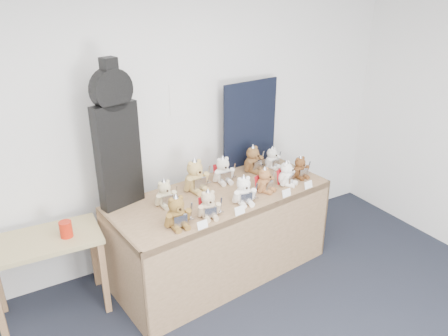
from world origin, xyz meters
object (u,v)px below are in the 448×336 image
display_table (226,214)px  red_cup (66,229)px  teddy_back_left (165,194)px  teddy_back_centre_left (196,177)px  teddy_front_left (208,205)px  teddy_front_end (300,168)px  teddy_front_centre (244,191)px  side_table (45,252)px  teddy_back_centre_right (223,171)px  teddy_front_far_left (177,213)px  teddy_front_right (265,181)px  guitar_case (116,137)px  teddy_front_far_right (286,174)px  teddy_back_end (272,159)px  teddy_back_right (253,160)px

display_table → red_cup: (-1.33, 0.23, 0.14)m
teddy_back_left → teddy_back_centre_left: size_ratio=0.77×
teddy_front_left → teddy_front_end: teddy_front_left is taller
teddy_front_left → teddy_front_centre: bearing=18.7°
display_table → side_table: display_table is taller
teddy_front_left → teddy_back_centre_right: (0.43, 0.51, 0.01)m
display_table → teddy_front_far_left: bearing=-164.3°
teddy_front_far_left → teddy_back_centre_left: (0.41, 0.49, 0.02)m
teddy_front_centre → teddy_front_right: (0.29, 0.10, -0.01)m
teddy_front_centre → teddy_back_centre_right: 0.46m
guitar_case → side_table: bearing=167.3°
teddy_back_centre_left → teddy_front_far_left: bearing=-138.8°
side_table → teddy_back_centre_left: 1.39m
red_cup → teddy_front_end: 2.18m
teddy_front_far_right → teddy_front_centre: bearing=160.8°
teddy_back_centre_left → teddy_back_centre_right: size_ratio=1.18×
teddy_front_far_right → teddy_front_left: bearing=159.7°
red_cup → teddy_back_end: size_ratio=0.55×
teddy_front_far_right → teddy_back_right: (-0.10, 0.42, 0.01)m
teddy_front_far_right → teddy_front_far_left: bearing=157.7°
teddy_back_end → teddy_front_right: bearing=-148.5°
side_table → teddy_front_right: (1.87, -0.37, 0.33)m
teddy_front_far_left → teddy_back_end: bearing=22.2°
guitar_case → teddy_front_right: (1.19, -0.41, -0.51)m
teddy_front_far_right → teddy_back_right: teddy_back_right is taller
display_table → teddy_front_far_right: 0.68m
display_table → teddy_back_end: (0.74, 0.32, 0.27)m
display_table → teddy_front_left: 0.47m
teddy_front_far_right → teddy_front_end: bearing=-14.0°
teddy_back_centre_right → display_table: bearing=-110.6°
teddy_front_far_left → teddy_front_centre: (0.65, 0.06, -0.01)m
teddy_front_far_right → teddy_back_centre_right: (-0.48, 0.35, 0.01)m
guitar_case → teddy_back_right: (1.35, 0.02, -0.49)m
red_cup → display_table: bearing=-9.8°
teddy_back_right → teddy_front_end: bearing=-64.0°
display_table → teddy_back_centre_left: teddy_back_centre_left is taller
display_table → guitar_case: size_ratio=1.68×
teddy_back_left → teddy_back_end: 1.27m
side_table → teddy_front_left: (1.21, -0.52, 0.34)m
red_cup → teddy_front_centre: 1.48m
guitar_case → teddy_front_right: size_ratio=4.86×
red_cup → teddy_front_end: bearing=-6.2°
teddy_back_centre_left → teddy_front_right: bearing=-40.8°
display_table → teddy_front_right: teddy_front_right is taller
red_cup → teddy_back_centre_left: size_ratio=0.39×
teddy_front_far_left → guitar_case: bearing=112.9°
teddy_front_right → side_table: bearing=145.5°
guitar_case → teddy_back_left: size_ratio=4.76×
teddy_front_right → guitar_case: bearing=137.7°
teddy_front_left → teddy_back_centre_left: 0.50m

